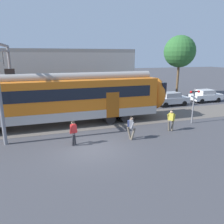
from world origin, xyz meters
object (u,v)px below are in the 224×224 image
pedestrian_red (74,131)px  parked_car_silver (171,99)px  pedestrian_yellow (171,119)px  pedestrian_grey (131,126)px  crossing_signal (194,100)px  parked_car_white (206,96)px

pedestrian_red → parked_car_silver: 14.97m
pedestrian_red → pedestrian_yellow: 7.59m
pedestrian_red → pedestrian_grey: bearing=-2.9°
pedestrian_red → crossing_signal: size_ratio=0.56×
pedestrian_grey → parked_car_white: bearing=32.7°
pedestrian_grey → crossing_signal: (6.48, 1.86, 1.02)m
pedestrian_red → crossing_signal: 10.58m
parked_car_white → crossing_signal: (-7.37, -7.03, 1.23)m
pedestrian_red → pedestrian_grey: 3.92m
parked_car_silver → pedestrian_grey: bearing=-135.5°
parked_car_white → crossing_signal: bearing=-136.4°
pedestrian_yellow → parked_car_white: size_ratio=0.41×
pedestrian_grey → pedestrian_red: bearing=177.1°
pedestrian_red → pedestrian_yellow: size_ratio=1.00×
pedestrian_grey → pedestrian_yellow: (3.66, 0.72, 0.00)m
pedestrian_red → parked_car_white: size_ratio=0.41×
pedestrian_red → parked_car_white: 19.78m
pedestrian_red → parked_car_silver: (12.50, 8.23, -0.18)m
pedestrian_yellow → pedestrian_red: bearing=-176.1°
pedestrian_yellow → crossing_signal: bearing=21.9°
pedestrian_grey → parked_car_silver: (8.58, 8.43, -0.21)m
parked_car_white → crossing_signal: 10.26m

